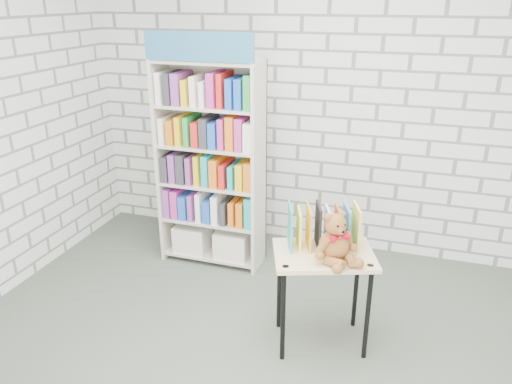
% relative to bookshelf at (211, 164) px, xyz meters
% --- Properties ---
extents(ground, '(4.50, 4.50, 0.00)m').
position_rel_bookshelf_xyz_m(ground, '(0.85, -1.36, -0.93)').
color(ground, '#454E41').
rests_on(ground, ground).
extents(room_shell, '(4.52, 4.02, 2.81)m').
position_rel_bookshelf_xyz_m(room_shell, '(0.85, -1.36, 0.86)').
color(room_shell, silver).
rests_on(room_shell, ground).
extents(bookshelf, '(0.90, 0.35, 2.03)m').
position_rel_bookshelf_xyz_m(bookshelf, '(0.00, 0.00, 0.00)').
color(bookshelf, beige).
rests_on(bookshelf, ground).
extents(display_table, '(0.77, 0.65, 0.71)m').
position_rel_bookshelf_xyz_m(display_table, '(1.17, -0.88, -0.32)').
color(display_table, '#D9BB82').
rests_on(display_table, ground).
extents(table_books, '(0.50, 0.34, 0.27)m').
position_rel_bookshelf_xyz_m(table_books, '(1.13, -0.78, -0.08)').
color(table_books, teal).
rests_on(table_books, display_table).
extents(teddy_bear, '(0.32, 0.32, 0.33)m').
position_rel_bookshelf_xyz_m(teddy_bear, '(1.25, -0.96, -0.09)').
color(teddy_bear, brown).
rests_on(teddy_bear, display_table).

